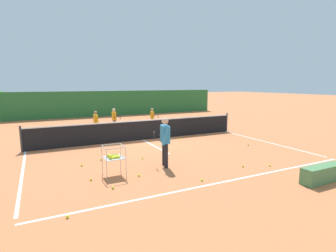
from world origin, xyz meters
name	(u,v)px	position (x,y,z in m)	size (l,w,h in m)	color
ground_plane	(142,140)	(0.00, 0.00, 0.00)	(120.00, 120.00, 0.00)	#C67042
line_baseline_near	(223,182)	(0.00, -6.19, 0.00)	(10.01, 0.08, 0.01)	white
line_baseline_far	(112,124)	(0.00, 5.66, 0.00)	(10.01, 0.08, 0.01)	white
line_sideline_west	(25,152)	(-5.00, 0.00, 0.00)	(0.08, 11.85, 0.01)	white
line_sideline_east	(225,132)	(5.00, 0.00, 0.00)	(0.08, 11.85, 0.01)	white
line_service_center	(142,140)	(0.00, 0.00, 0.00)	(0.08, 5.82, 0.01)	white
tennis_net	(142,130)	(0.00, 0.00, 0.50)	(10.32, 0.08, 1.05)	#333338
instructor	(165,137)	(-0.83, -4.20, 0.97)	(0.44, 0.79, 1.62)	black
student_0	(96,120)	(-1.70, 2.45, 0.75)	(0.22, 0.50, 1.26)	black
student_1	(114,118)	(-0.59, 2.84, 0.80)	(0.41, 0.65, 1.33)	navy
student_2	(152,116)	(1.71, 2.73, 0.75)	(0.41, 0.66, 1.24)	silver
ball_cart	(113,157)	(-2.57, -4.34, 0.58)	(0.58, 0.58, 0.90)	#B7B7BC
tennis_ball_0	(243,166)	(1.41, -5.42, 0.03)	(0.07, 0.07, 0.07)	yellow
tennis_ball_1	(91,180)	(-3.25, -4.45, 0.03)	(0.07, 0.07, 0.07)	yellow
tennis_ball_2	(202,180)	(-0.49, -5.87, 0.03)	(0.07, 0.07, 0.07)	yellow
tennis_ball_3	(113,188)	(-2.85, -5.30, 0.03)	(0.07, 0.07, 0.07)	yellow
tennis_ball_4	(67,217)	(-4.07, -6.37, 0.03)	(0.07, 0.07, 0.07)	yellow
tennis_ball_5	(270,165)	(2.26, -5.75, 0.03)	(0.07, 0.07, 0.07)	yellow
tennis_ball_6	(248,145)	(3.73, -3.21, 0.03)	(0.07, 0.07, 0.07)	yellow
tennis_ball_7	(142,158)	(-1.19, -3.08, 0.03)	(0.07, 0.07, 0.07)	yellow
tennis_ball_8	(139,175)	(-1.93, -4.74, 0.03)	(0.07, 0.07, 0.07)	yellow
tennis_ball_9	(82,165)	(-3.28, -2.97, 0.03)	(0.07, 0.07, 0.07)	yellow
tennis_ball_10	(180,139)	(1.66, -0.71, 0.03)	(0.07, 0.07, 0.07)	yellow
tennis_ball_11	(101,160)	(-2.57, -2.59, 0.03)	(0.07, 0.07, 0.07)	yellow
windscreen_fence	(97,104)	(0.00, 10.33, 1.05)	(22.02, 0.08, 2.10)	#286B33
courtside_bench	(323,174)	(2.49, -7.40, 0.23)	(1.50, 0.36, 0.46)	#4C7F4C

